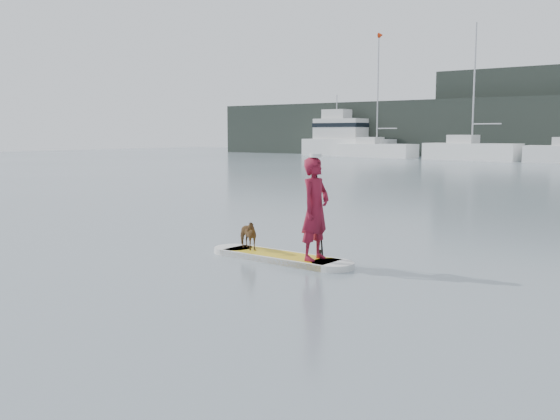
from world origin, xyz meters
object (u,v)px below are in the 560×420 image
Objects in this scene: paddler at (315,209)px; dog at (246,235)px; sailboat_b at (376,149)px; motor_yacht_b at (345,138)px; sailboat_c at (471,150)px; paddleboard at (280,257)px.

dog is (-1.73, 0.05, -0.66)m from paddler.
sailboat_b is 1.23× the size of motor_yacht_b.
sailboat_c is at bearing 16.91° from paddler.
dog is at bearing -59.49° from motor_yacht_b.
motor_yacht_b is (-27.86, 50.38, 1.47)m from dog.
sailboat_c is 15.87m from motor_yacht_b.
sailboat_b reaches higher than motor_yacht_b.
motor_yacht_b is (-29.59, 50.43, 0.81)m from paddler.
motor_yacht_b is (-28.75, 50.41, 1.83)m from paddleboard.
paddleboard is at bearing -58.73° from motor_yacht_b.
paddler is at bearing 0.00° from paddleboard.
paddleboard is 58.06m from motor_yacht_b.
sailboat_b is at bearing 117.63° from paddleboard.
dog is 0.07× the size of motor_yacht_b.
sailboat_b is (-24.64, 48.56, -0.21)m from paddler.
paddler is (0.84, -0.02, 1.03)m from paddleboard.
sailboat_b reaches higher than paddler.
paddler is at bearing -57.35° from sailboat_b.
sailboat_b reaches higher than sailboat_c.
sailboat_c reaches higher than paddler.
paddleboard is at bearing -70.88° from sailboat_c.
sailboat_c reaches higher than dog.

